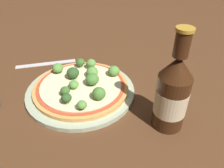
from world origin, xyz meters
TOP-DOWN VIEW (x-y plane):
  - ground_plane at (0.00, 0.00)m, footprint 3.00×3.00m
  - plate at (-0.01, -0.02)m, footprint 0.29×0.29m
  - pizza at (-0.01, -0.01)m, footprint 0.25×0.25m
  - broccoli_floret_0 at (-0.09, 0.02)m, footprint 0.03×0.03m
  - broccoli_floret_1 at (0.01, 0.01)m, footprint 0.04×0.04m
  - broccoli_floret_2 at (0.05, -0.07)m, footprint 0.02×0.02m
  - broccoli_floret_3 at (-0.04, -0.02)m, footprint 0.03×0.03m
  - broccoli_floret_4 at (0.09, -0.05)m, footprint 0.02×0.02m
  - broccoli_floret_5 at (0.07, -0.00)m, footprint 0.03×0.03m
  - broccoli_floret_6 at (-0.07, 0.05)m, footprint 0.03×0.03m
  - broccoli_floret_7 at (-0.03, 0.03)m, footprint 0.03×0.03m
  - broccoli_floret_8 at (-0.09, -0.05)m, footprint 0.03×0.03m
  - broccoli_floret_9 at (0.00, -0.04)m, footprint 0.03×0.03m
  - broccoli_floret_10 at (-0.00, 0.08)m, footprint 0.03×0.03m
  - broccoli_floret_11 at (0.02, -0.07)m, footprint 0.02×0.02m
  - beer_bottle at (0.20, 0.10)m, footprint 0.07×0.07m
  - fork at (-0.21, -0.05)m, footprint 0.07×0.19m

SIDE VIEW (x-z plane):
  - ground_plane at x=0.00m, z-range 0.00..0.00m
  - fork at x=-0.21m, z-range 0.00..0.00m
  - plate at x=-0.01m, z-range 0.00..0.01m
  - pizza at x=-0.01m, z-range 0.01..0.03m
  - broccoli_floret_9 at x=0.00m, z-range 0.03..0.05m
  - broccoli_floret_4 at x=0.09m, z-range 0.03..0.05m
  - broccoli_floret_11 at x=0.02m, z-range 0.03..0.05m
  - broccoli_floret_10 at x=0.00m, z-range 0.03..0.06m
  - broccoli_floret_7 at x=-0.03m, z-range 0.03..0.06m
  - broccoli_floret_5 at x=0.07m, z-range 0.03..0.06m
  - broccoli_floret_8 at x=-0.09m, z-range 0.03..0.06m
  - broccoli_floret_2 at x=0.05m, z-range 0.03..0.06m
  - broccoli_floret_6 at x=-0.07m, z-range 0.03..0.06m
  - broccoli_floret_0 at x=-0.09m, z-range 0.03..0.06m
  - broccoli_floret_1 at x=0.01m, z-range 0.03..0.06m
  - broccoli_floret_3 at x=-0.04m, z-range 0.03..0.06m
  - beer_bottle at x=0.20m, z-range -0.03..0.20m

